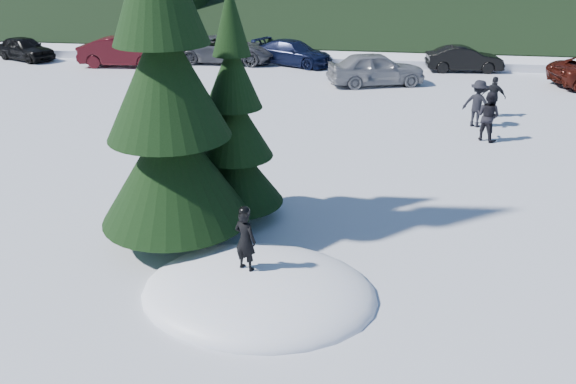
% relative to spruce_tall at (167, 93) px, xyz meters
% --- Properties ---
extents(ground, '(200.00, 200.00, 0.00)m').
position_rel_spruce_tall_xyz_m(ground, '(2.20, -1.80, -3.32)').
color(ground, white).
rests_on(ground, ground).
extents(snow_mound, '(4.48, 3.52, 0.96)m').
position_rel_spruce_tall_xyz_m(snow_mound, '(2.20, -1.80, -3.32)').
color(snow_mound, white).
rests_on(snow_mound, ground).
extents(spruce_tall, '(3.20, 3.20, 8.60)m').
position_rel_spruce_tall_xyz_m(spruce_tall, '(0.00, 0.00, 0.00)').
color(spruce_tall, black).
rests_on(spruce_tall, ground).
extents(spruce_short, '(2.20, 2.20, 5.37)m').
position_rel_spruce_tall_xyz_m(spruce_short, '(1.00, 1.40, -1.22)').
color(spruce_short, black).
rests_on(spruce_short, ground).
extents(child_skier, '(0.52, 0.44, 1.21)m').
position_rel_spruce_tall_xyz_m(child_skier, '(1.95, -1.72, -2.24)').
color(child_skier, black).
rests_on(child_skier, snow_mound).
extents(adult_0, '(1.03, 1.00, 1.67)m').
position_rel_spruce_tall_xyz_m(adult_0, '(7.83, 8.42, -2.48)').
color(adult_0, black).
rests_on(adult_0, ground).
extents(adult_1, '(0.97, 0.64, 1.54)m').
position_rel_spruce_tall_xyz_m(adult_1, '(8.50, 11.44, -2.55)').
color(adult_1, black).
rests_on(adult_1, ground).
extents(adult_2, '(1.25, 1.05, 1.68)m').
position_rel_spruce_tall_xyz_m(adult_2, '(7.72, 10.02, -2.48)').
color(adult_2, black).
rests_on(adult_2, ground).
extents(car_0, '(4.20, 3.00, 1.33)m').
position_rel_spruce_tall_xyz_m(car_0, '(-16.00, 19.30, -2.66)').
color(car_0, black).
rests_on(car_0, ground).
extents(car_1, '(4.81, 2.03, 1.55)m').
position_rel_spruce_tall_xyz_m(car_1, '(-9.60, 18.46, -2.55)').
color(car_1, '#36090E').
rests_on(car_1, ground).
extents(car_2, '(5.42, 2.54, 1.50)m').
position_rel_spruce_tall_xyz_m(car_2, '(-4.26, 20.41, -2.57)').
color(car_2, '#424348').
rests_on(car_2, ground).
extents(car_3, '(4.93, 3.55, 1.33)m').
position_rel_spruce_tall_xyz_m(car_3, '(-0.59, 20.32, -2.66)').
color(car_3, black).
rests_on(car_3, ground).
extents(car_4, '(4.86, 3.18, 1.54)m').
position_rel_spruce_tall_xyz_m(car_4, '(3.99, 16.14, -2.55)').
color(car_4, gray).
rests_on(car_4, ground).
extents(car_5, '(4.02, 1.77, 1.28)m').
position_rel_spruce_tall_xyz_m(car_5, '(8.45, 20.08, -2.68)').
color(car_5, black).
rests_on(car_5, ground).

